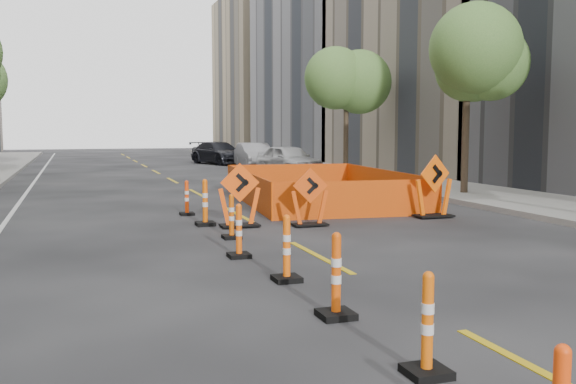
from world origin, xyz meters
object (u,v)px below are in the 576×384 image
object	(u,v)px
parked_car_far	(219,153)
channelizer_6	(232,216)
parked_car_near	(289,160)
channelizer_3	(336,275)
channelizer_4	(287,248)
channelizer_5	(239,231)
channelizer_2	(427,324)
chevron_sign_center	(310,197)
chevron_sign_right	(434,186)
channelizer_7	(205,202)
parked_car_mid	(254,156)
channelizer_8	(187,198)
chevron_sign_left	(240,195)

from	to	relation	value
parked_car_far	channelizer_6	bearing A→B (deg)	-120.12
parked_car_near	channelizer_3	bearing A→B (deg)	-118.46
channelizer_4	channelizer_5	xyz separation A→B (m)	(-0.24, 1.98, -0.02)
channelizer_2	chevron_sign_center	xyz separation A→B (m)	(2.20, 9.01, 0.19)
channelizer_2	chevron_sign_right	distance (m)	10.99
channelizer_3	channelizer_6	distance (m)	5.94
channelizer_7	channelizer_4	bearing A→B (deg)	-89.31
channelizer_3	parked_car_far	distance (m)	34.43
parked_car_mid	parked_car_far	bearing A→B (deg)	102.07
channelizer_7	channelizer_8	world-z (taller)	channelizer_7
chevron_sign_center	channelizer_7	bearing A→B (deg)	167.76
channelizer_6	parked_car_near	size ratio (longest dim) A/B	0.21
parked_car_near	channelizer_2	bearing A→B (deg)	-117.01
channelizer_4	parked_car_near	distance (m)	22.54
parked_car_far	channelizer_2	bearing A→B (deg)	-117.61
channelizer_3	chevron_sign_left	xyz separation A→B (m)	(0.67, 7.41, 0.22)
chevron_sign_right	channelizer_4	bearing A→B (deg)	-150.62
channelizer_5	chevron_sign_left	bearing A→B (deg)	75.58
chevron_sign_right	parked_car_near	world-z (taller)	chevron_sign_right
channelizer_3	channelizer_4	bearing A→B (deg)	89.32
parked_car_near	parked_car_mid	world-z (taller)	parked_car_near
channelizer_2	parked_car_near	bearing A→B (deg)	74.22
chevron_sign_left	parked_car_mid	bearing A→B (deg)	83.79
channelizer_8	channelizer_6	bearing A→B (deg)	-86.04
chevron_sign_right	parked_car_far	xyz separation A→B (m)	(0.17, 26.52, -0.09)
channelizer_7	parked_car_near	distance (m)	17.05
parked_car_mid	parked_car_far	xyz separation A→B (m)	(-0.86, 5.48, -0.02)
channelizer_3	channelizer_7	bearing A→B (deg)	90.35
channelizer_5	parked_car_far	world-z (taller)	parked_car_far
channelizer_2	parked_car_near	distance (m)	26.31
channelizer_4	parked_car_far	bearing A→B (deg)	79.38
channelizer_3	chevron_sign_right	distance (m)	9.41
channelizer_7	channelizer_3	bearing A→B (deg)	-89.65
chevron_sign_right	parked_car_mid	size ratio (longest dim) A/B	0.36
channelizer_5	parked_car_mid	world-z (taller)	parked_car_mid
parked_car_mid	parked_car_far	size ratio (longest dim) A/B	0.90
channelizer_3	channelizer_6	world-z (taller)	channelizer_3
channelizer_6	chevron_sign_right	xyz separation A→B (m)	(5.71, 1.44, 0.35)
chevron_sign_right	channelizer_5	bearing A→B (deg)	-164.06
channelizer_6	parked_car_mid	distance (m)	23.48
chevron_sign_center	parked_car_near	bearing A→B (deg)	81.57
chevron_sign_left	chevron_sign_right	distance (m)	5.17
chevron_sign_right	parked_car_near	bearing A→B (deg)	71.45
channelizer_5	channelizer_2	bearing A→B (deg)	-87.05
channelizer_3	channelizer_7	size ratio (longest dim) A/B	0.95
channelizer_4	channelizer_6	world-z (taller)	channelizer_4
channelizer_3	chevron_sign_left	world-z (taller)	chevron_sign_left
chevron_sign_left	parked_car_far	size ratio (longest dim) A/B	0.30
channelizer_8	parked_car_mid	bearing A→B (deg)	69.25
channelizer_6	parked_car_near	distance (m)	18.80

